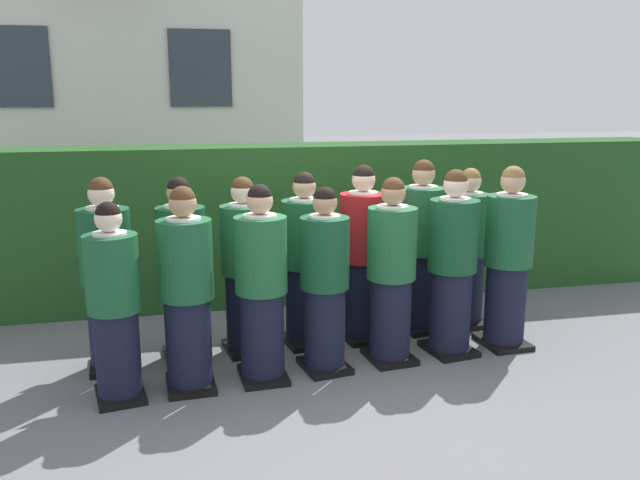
# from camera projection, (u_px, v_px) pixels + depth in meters

# --- Properties ---
(ground_plane) EXTENTS (60.00, 60.00, 0.00)m
(ground_plane) POSITION_uv_depth(u_px,v_px,m) (328.00, 367.00, 5.62)
(ground_plane) COLOR slate
(student_front_row_0) EXTENTS (0.42, 0.52, 1.53)m
(student_front_row_0) POSITION_uv_depth(u_px,v_px,m) (115.00, 308.00, 4.91)
(student_front_row_0) COLOR black
(student_front_row_0) RESTS_ON ground
(student_front_row_1) EXTENTS (0.42, 0.48, 1.61)m
(student_front_row_1) POSITION_uv_depth(u_px,v_px,m) (187.00, 295.00, 5.08)
(student_front_row_1) COLOR black
(student_front_row_1) RESTS_ON ground
(student_front_row_2) EXTENTS (0.42, 0.51, 1.60)m
(student_front_row_2) POSITION_uv_depth(u_px,v_px,m) (261.00, 289.00, 5.25)
(student_front_row_2) COLOR black
(student_front_row_2) RESTS_ON ground
(student_front_row_3) EXTENTS (0.43, 0.50, 1.56)m
(student_front_row_3) POSITION_uv_depth(u_px,v_px,m) (325.00, 285.00, 5.44)
(student_front_row_3) COLOR black
(student_front_row_3) RESTS_ON ground
(student_front_row_4) EXTENTS (0.42, 0.50, 1.61)m
(student_front_row_4) POSITION_uv_depth(u_px,v_px,m) (391.00, 275.00, 5.63)
(student_front_row_4) COLOR black
(student_front_row_4) RESTS_ON ground
(student_front_row_5) EXTENTS (0.45, 0.53, 1.65)m
(student_front_row_5) POSITION_uv_depth(u_px,v_px,m) (452.00, 267.00, 5.80)
(student_front_row_5) COLOR black
(student_front_row_5) RESTS_ON ground
(student_front_row_6) EXTENTS (0.43, 0.50, 1.66)m
(student_front_row_6) POSITION_uv_depth(u_px,v_px,m) (508.00, 262.00, 5.96)
(student_front_row_6) COLOR black
(student_front_row_6) RESTS_ON ground
(student_rear_row_0) EXTENTS (0.42, 0.53, 1.63)m
(student_rear_row_0) POSITION_uv_depth(u_px,v_px,m) (107.00, 279.00, 5.47)
(student_rear_row_0) COLOR black
(student_rear_row_0) RESTS_ON ground
(student_rear_row_1) EXTENTS (0.42, 0.50, 1.60)m
(student_rear_row_1) POSITION_uv_depth(u_px,v_px,m) (183.00, 274.00, 5.68)
(student_rear_row_1) COLOR black
(student_rear_row_1) RESTS_ON ground
(student_rear_row_2) EXTENTS (0.43, 0.53, 1.59)m
(student_rear_row_2) POSITION_uv_depth(u_px,v_px,m) (245.00, 270.00, 5.83)
(student_rear_row_2) COLOR black
(student_rear_row_2) RESTS_ON ground
(student_rear_row_3) EXTENTS (0.44, 0.51, 1.61)m
(student_rear_row_3) POSITION_uv_depth(u_px,v_px,m) (305.00, 264.00, 6.00)
(student_rear_row_3) COLOR black
(student_rear_row_3) RESTS_ON ground
(student_in_red_blazer) EXTENTS (0.45, 0.53, 1.65)m
(student_in_red_blazer) POSITION_uv_depth(u_px,v_px,m) (362.00, 258.00, 6.14)
(student_in_red_blazer) COLOR black
(student_in_red_blazer) RESTS_ON ground
(student_rear_row_5) EXTENTS (0.46, 0.54, 1.68)m
(student_rear_row_5) POSITION_uv_depth(u_px,v_px,m) (421.00, 250.00, 6.38)
(student_rear_row_5) COLOR black
(student_rear_row_5) RESTS_ON ground
(student_rear_row_6) EXTENTS (0.41, 0.49, 1.58)m
(student_rear_row_6) POSITION_uv_depth(u_px,v_px,m) (467.00, 252.00, 6.52)
(student_rear_row_6) COLOR black
(student_rear_row_6) RESTS_ON ground
(hedge) EXTENTS (9.14, 0.70, 1.73)m
(hedge) POSITION_uv_depth(u_px,v_px,m) (286.00, 223.00, 7.39)
(hedge) COLOR #214C1E
(hedge) RESTS_ON ground
(school_building_main) EXTENTS (5.92, 4.73, 5.93)m
(school_building_main) POSITION_uv_depth(u_px,v_px,m) (121.00, 48.00, 11.43)
(school_building_main) COLOR silver
(school_building_main) RESTS_ON ground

